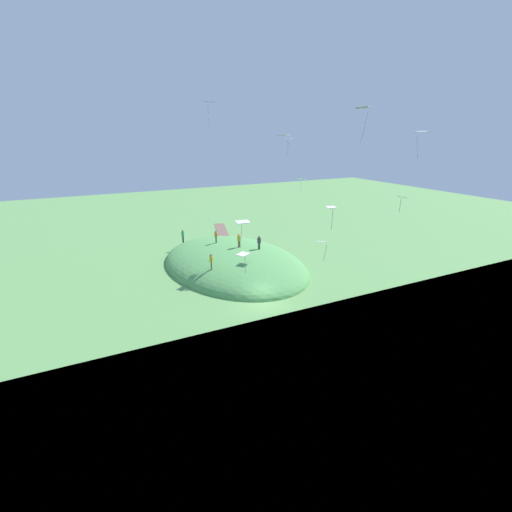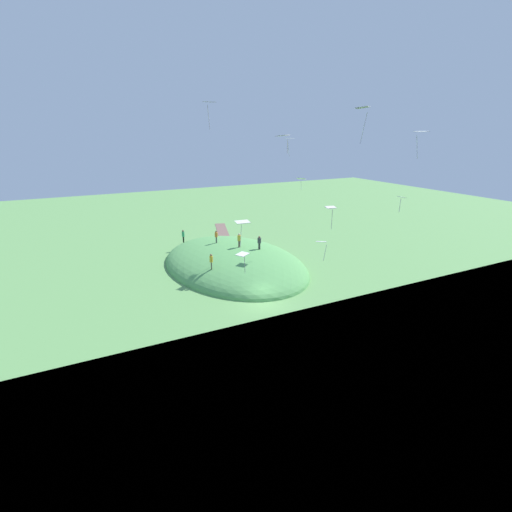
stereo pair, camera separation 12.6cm
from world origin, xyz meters
TOP-DOWN VIEW (x-y plane):
  - ground_plane at (0.00, 0.00)m, footprint 160.00×160.00m
  - grass_hill at (11.86, -2.12)m, footprint 24.16×16.25m
  - dirt_path at (26.83, -6.94)m, footprint 14.91×6.29m
  - person_walking_path at (11.61, -2.81)m, footprint 0.54×0.54m
  - person_near_shore at (10.12, -4.86)m, footprint 0.63×0.63m
  - person_on_hilltop at (15.09, -1.13)m, footprint 0.41×0.41m
  - person_watching_kites at (7.23, 2.60)m, footprint 0.43×0.43m
  - person_with_child at (21.25, 1.46)m, footprint 0.49×0.49m
  - kite_0 at (10.04, -8.81)m, footprint 1.35×1.46m
  - kite_1 at (-2.70, 6.03)m, footprint 0.73×0.95m
  - kite_2 at (-6.89, 2.26)m, footprint 1.20×1.25m
  - kite_3 at (-7.18, -2.00)m, footprint 0.68×0.88m
  - kite_4 at (-10.65, -1.32)m, footprint 1.31×1.38m
  - kite_5 at (-9.66, -6.78)m, footprint 0.62×0.45m
  - kite_6 at (-6.55, 5.27)m, footprint 1.14×1.22m
  - kite_7 at (-10.38, -7.17)m, footprint 1.07×0.85m
  - kite_8 at (-3.49, 3.84)m, footprint 0.87×1.19m
  - kite_9 at (7.73, -9.13)m, footprint 1.24×1.20m
  - kite_10 at (-5.71, -2.39)m, footprint 0.99×1.05m

SIDE VIEW (x-z plane):
  - ground_plane at x=0.00m, z-range 0.00..0.00m
  - grass_hill at x=11.86m, z-range -2.33..2.33m
  - dirt_path at x=26.83m, z-range 0.00..0.04m
  - person_with_child at x=21.25m, z-range 1.29..3.13m
  - person_watching_kites at x=7.23m, z-range 1.91..3.67m
  - person_near_shore at x=10.12m, z-range 2.37..4.06m
  - person_on_hilltop at x=15.09m, z-range 2.43..4.07m
  - person_walking_path at x=11.61m, z-range 2.54..4.31m
  - kite_10 at x=-5.71m, z-range 6.47..8.19m
  - kite_6 at x=-6.55m, z-range 6.79..8.46m
  - kite_8 at x=-3.49m, z-range 8.12..10.32m
  - kite_3 at x=-7.18m, z-range 9.53..11.42m
  - kite_9 at x=7.73m, z-range 10.08..11.55m
  - kite_5 at x=-9.66m, z-range 10.65..11.93m
  - kite_0 at x=10.04m, z-range 14.19..16.32m
  - kite_2 at x=-6.89m, z-range 15.24..16.52m
  - kite_7 at x=-10.38m, z-range 15.09..17.05m
  - kite_4 at x=-10.65m, z-range 16.41..18.68m
  - kite_1 at x=-2.70m, z-range 17.12..19.05m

